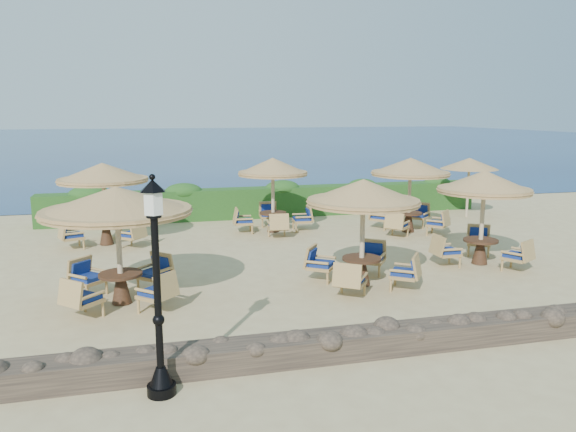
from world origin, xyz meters
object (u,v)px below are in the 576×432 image
Objects in this scene: cafe_set_1 at (363,213)px; cafe_set_3 at (103,186)px; lamp_post at (158,297)px; cafe_set_2 at (483,199)px; cafe_set_4 at (273,184)px; extra_parasol at (469,164)px; cafe_set_0 at (117,219)px; cafe_set_5 at (410,181)px.

cafe_set_1 and cafe_set_3 have the same top height.
cafe_set_1 is (4.98, 4.39, 0.26)m from lamp_post.
cafe_set_2 is 7.36m from cafe_set_4.
cafe_set_3 is 1.01× the size of cafe_set_4.
extra_parasol is 0.87× the size of cafe_set_1.
extra_parasol is at bearing 6.24° from cafe_set_3.
cafe_set_0 is at bearing -83.50° from cafe_set_3.
cafe_set_0 is at bearing 99.49° from lamp_post.
cafe_set_0 is 1.19× the size of cafe_set_1.
lamp_post is 1.00× the size of cafe_set_0.
lamp_post is 1.19× the size of cafe_set_1.
cafe_set_5 is (10.36, -0.61, -0.10)m from cafe_set_3.
extra_parasol is at bearing 44.98° from cafe_set_1.
cafe_set_3 is 5.70m from cafe_set_4.
cafe_set_1 is at bearing -83.68° from cafe_set_4.
cafe_set_4 is (-4.73, 5.64, -0.13)m from cafe_set_2.
cafe_set_2 and cafe_set_5 have the same top height.
cafe_set_1 is 0.97× the size of cafe_set_3.
cafe_set_5 is (8.93, 9.86, 0.26)m from lamp_post.
cafe_set_0 is at bearing -150.79° from cafe_set_5.
cafe_set_3 is 10.38m from cafe_set_5.
cafe_set_2 is 4.43m from cafe_set_5.
cafe_set_0 is 6.06m from cafe_set_3.
lamp_post is 1.19× the size of cafe_set_2.
cafe_set_3 is at bearing 97.77° from lamp_post.
cafe_set_0 and cafe_set_4 have the same top height.
cafe_set_0 is at bearing 179.40° from cafe_set_1.
cafe_set_1 is 8.84m from cafe_set_3.
lamp_post is 4.52m from cafe_set_0.
cafe_set_1 is (-7.62, -7.61, -0.35)m from extra_parasol.
lamp_post is 1.17× the size of cafe_set_4.
extra_parasol is 10.78m from cafe_set_1.
extra_parasol is 0.73× the size of cafe_set_0.
cafe_set_4 and cafe_set_5 have the same top height.
cafe_set_3 is at bearing 136.51° from cafe_set_1.
cafe_set_5 is at bearing -14.44° from cafe_set_4.
cafe_set_0 is 1.16× the size of cafe_set_4.
cafe_set_0 is 1.19× the size of cafe_set_2.
cafe_set_2 and cafe_set_3 have the same top height.
cafe_set_2 is 0.97× the size of cafe_set_3.
cafe_set_3 is at bearing 176.63° from cafe_set_5.
cafe_set_1 is 4.12m from cafe_set_2.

